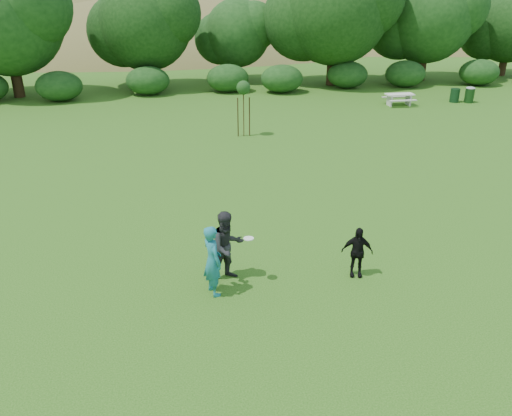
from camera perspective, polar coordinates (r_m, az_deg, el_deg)
The scene contains 11 objects.
ground at distance 12.88m, azimuth 2.15°, elevation -9.90°, with size 120.00×120.00×0.00m, color #19470C.
player_teal at distance 12.51m, azimuth -4.99°, elevation -6.00°, with size 0.69×0.45×1.89m, color #1C6E7E.
player_grey at distance 13.05m, azimuth -3.32°, elevation -4.42°, with size 0.95×0.74×1.96m, color #29292B.
player_black at distance 13.58m, azimuth 11.47°, elevation -4.95°, with size 0.84×0.35×1.43m, color black.
trash_can_near at distance 36.74m, azimuth 21.76°, elevation 11.87°, with size 0.60×0.60×0.90m, color #12331A.
frisbee at distance 12.75m, azimuth -0.85°, elevation -3.50°, with size 0.27×0.27×0.04m.
sapling at distance 25.76m, azimuth -1.45°, elevation 13.41°, with size 0.70×0.70×2.85m.
picnic_table at distance 34.51m, azimuth 16.06°, elevation 12.04°, with size 1.80×1.48×0.76m.
trash_can_lidded at distance 36.96m, azimuth 23.22°, elevation 11.85°, with size 0.60×0.60×1.05m.
hillside at distance 81.22m, azimuth -7.87°, elevation 10.25°, with size 150.00×72.00×52.00m.
tree_row at distance 39.58m, azimuth -1.38°, elevation 20.74°, with size 53.92×10.38×9.62m.
Camera 1 is at (-2.16, -10.46, 7.21)m, focal length 35.00 mm.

